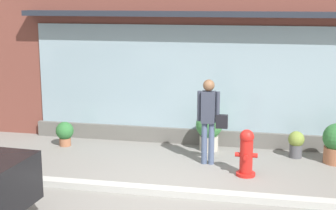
{
  "coord_description": "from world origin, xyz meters",
  "views": [
    {
      "loc": [
        1.72,
        -8.26,
        3.36
      ],
      "look_at": [
        -0.27,
        1.2,
        1.29
      ],
      "focal_mm": 53.78,
      "sensor_mm": 36.0,
      "label": 1
    }
  ],
  "objects_px": {
    "potted_plant_by_entrance": "(209,129)",
    "fire_hydrant": "(246,153)",
    "potted_plant_doorstep": "(65,132)",
    "pedestrian_with_handbag": "(209,115)",
    "potted_plant_low_front": "(296,143)"
  },
  "relations": [
    {
      "from": "fire_hydrant",
      "to": "potted_plant_by_entrance",
      "type": "relative_size",
      "value": 1.03
    },
    {
      "from": "potted_plant_doorstep",
      "to": "potted_plant_low_front",
      "type": "height_order",
      "value": "potted_plant_low_front"
    },
    {
      "from": "fire_hydrant",
      "to": "potted_plant_by_entrance",
      "type": "distance_m",
      "value": 1.75
    },
    {
      "from": "potted_plant_doorstep",
      "to": "fire_hydrant",
      "type": "bearing_deg",
      "value": -15.35
    },
    {
      "from": "potted_plant_by_entrance",
      "to": "fire_hydrant",
      "type": "bearing_deg",
      "value": -58.66
    },
    {
      "from": "potted_plant_doorstep",
      "to": "potted_plant_low_front",
      "type": "bearing_deg",
      "value": 2.19
    },
    {
      "from": "fire_hydrant",
      "to": "pedestrian_with_handbag",
      "type": "xyz_separation_m",
      "value": [
        -0.79,
        0.55,
        0.57
      ]
    },
    {
      "from": "pedestrian_with_handbag",
      "to": "potted_plant_by_entrance",
      "type": "distance_m",
      "value": 1.09
    },
    {
      "from": "fire_hydrant",
      "to": "potted_plant_doorstep",
      "type": "bearing_deg",
      "value": 164.65
    },
    {
      "from": "potted_plant_low_front",
      "to": "potted_plant_by_entrance",
      "type": "distance_m",
      "value": 1.9
    },
    {
      "from": "pedestrian_with_handbag",
      "to": "potted_plant_by_entrance",
      "type": "height_order",
      "value": "pedestrian_with_handbag"
    },
    {
      "from": "fire_hydrant",
      "to": "potted_plant_doorstep",
      "type": "xyz_separation_m",
      "value": [
        -4.21,
        1.16,
        -0.14
      ]
    },
    {
      "from": "pedestrian_with_handbag",
      "to": "potted_plant_by_entrance",
      "type": "bearing_deg",
      "value": 98.12
    },
    {
      "from": "fire_hydrant",
      "to": "potted_plant_low_front",
      "type": "xyz_separation_m",
      "value": [
        0.98,
        1.35,
        -0.13
      ]
    },
    {
      "from": "pedestrian_with_handbag",
      "to": "potted_plant_low_front",
      "type": "relative_size",
      "value": 3.05
    }
  ]
}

